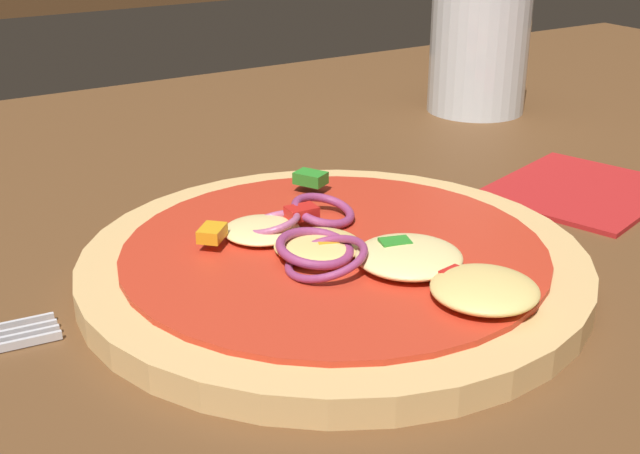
{
  "coord_description": "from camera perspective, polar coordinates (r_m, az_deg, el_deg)",
  "views": [
    {
      "loc": [
        -0.21,
        -0.36,
        0.22
      ],
      "look_at": [
        0.0,
        -0.01,
        0.05
      ],
      "focal_mm": 47.36,
      "sensor_mm": 36.0,
      "label": 1
    }
  ],
  "objects": [
    {
      "name": "beer_glass",
      "position": [
        0.74,
        10.71,
        12.07
      ],
      "size": [
        0.08,
        0.08,
        0.13
      ],
      "color": "silver",
      "rests_on": "dining_table"
    },
    {
      "name": "dining_table",
      "position": [
        0.46,
        -1.2,
        -3.62
      ],
      "size": [
        1.47,
        0.86,
        0.03
      ],
      "color": "brown",
      "rests_on": "ground"
    },
    {
      "name": "napkin",
      "position": [
        0.57,
        17.18,
        2.39
      ],
      "size": [
        0.14,
        0.13,
        0.0
      ],
      "color": "#B21E1E",
      "rests_on": "dining_table"
    },
    {
      "name": "pizza",
      "position": [
        0.43,
        1.57,
        -2.29
      ],
      "size": [
        0.26,
        0.26,
        0.03
      ],
      "color": "tan",
      "rests_on": "dining_table"
    }
  ]
}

